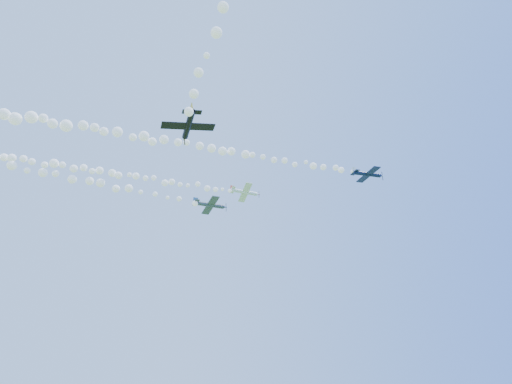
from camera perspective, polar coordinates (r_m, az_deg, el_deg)
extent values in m
cylinder|color=white|center=(95.12, -1.60, 0.01)|extent=(5.89, 1.63, 1.00)
cone|color=white|center=(95.78, 0.22, -0.31)|extent=(0.81, 0.87, 0.80)
cone|color=red|center=(95.88, 0.47, -0.36)|extent=(0.33, 0.31, 0.28)
cube|color=black|center=(95.85, 0.40, -0.35)|extent=(0.10, 0.33, 1.85)
cube|color=white|center=(95.10, -1.46, -0.07)|extent=(1.76, 7.20, 0.92)
cube|color=white|center=(94.68, -3.13, 0.31)|extent=(0.93, 2.54, 0.36)
cube|color=red|center=(95.00, -3.17, 0.57)|extent=(0.95, 0.24, 1.19)
sphere|color=black|center=(95.51, -1.12, 0.10)|extent=(0.75, 0.79, 0.79)
cylinder|color=#0D163B|center=(93.07, 14.56, 2.33)|extent=(6.27, 1.44, 1.21)
cone|color=#0D163B|center=(94.76, 16.31, 2.09)|extent=(0.84, 0.89, 0.87)
cone|color=white|center=(95.00, 16.55, 2.06)|extent=(0.35, 0.32, 0.31)
cube|color=black|center=(94.93, 16.49, 2.07)|extent=(0.15, 0.40, 1.96)
cube|color=#0D163B|center=(93.15, 14.71, 2.24)|extent=(1.87, 7.63, 1.20)
cube|color=#0D163B|center=(91.77, 13.06, 2.56)|extent=(0.99, 2.70, 0.47)
cube|color=white|center=(91.97, 12.97, 2.88)|extent=(1.04, 0.29, 1.29)
sphere|color=black|center=(93.67, 15.00, 2.48)|extent=(0.81, 0.86, 0.87)
cylinder|color=#3B4556|center=(82.70, -6.27, -1.71)|extent=(5.87, 1.79, 1.14)
cone|color=#3B4556|center=(83.56, -4.22, -2.02)|extent=(0.84, 0.88, 0.81)
cone|color=navy|center=(83.69, -3.94, -2.06)|extent=(0.35, 0.32, 0.29)
cube|color=black|center=(83.66, -4.01, -2.05)|extent=(0.18, 0.16, 1.83)
cube|color=#3B4556|center=(82.70, -6.11, -1.80)|extent=(2.52, 7.27, 0.34)
cube|color=#3B4556|center=(82.08, -8.00, -1.41)|extent=(1.20, 2.60, 0.17)
cube|color=navy|center=(82.33, -8.05, -1.09)|extent=(0.99, 0.24, 1.21)
sphere|color=black|center=(83.09, -5.73, -1.57)|extent=(0.83, 0.80, 0.74)
cylinder|color=black|center=(55.45, -8.99, 8.88)|extent=(2.17, 5.56, 0.99)
cone|color=black|center=(57.83, -9.50, 7.12)|extent=(0.88, 0.84, 0.77)
cone|color=gold|center=(58.16, -9.57, 6.88)|extent=(0.32, 0.34, 0.27)
cube|color=black|center=(58.07, -9.55, 6.95)|extent=(0.46, 0.14, 1.74)
cube|color=black|center=(55.57, -9.02, 8.65)|extent=(6.79, 1.79, 1.48)
cube|color=black|center=(53.55, -8.53, 10.50)|extent=(2.41, 0.93, 0.56)
cube|color=gold|center=(53.80, -8.57, 10.97)|extent=(0.35, 0.93, 1.13)
sphere|color=black|center=(56.27, -9.16, 8.69)|extent=(0.82, 0.73, 0.80)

